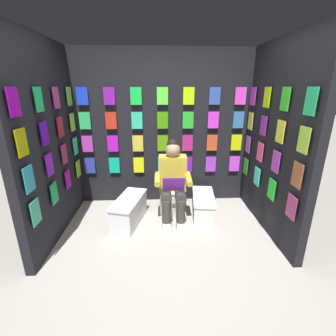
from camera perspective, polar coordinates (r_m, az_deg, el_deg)
name	(u,v)px	position (r m, az deg, el deg)	size (l,w,h in m)	color
ground_plane	(167,272)	(2.79, -0.23, -23.48)	(30.00, 30.00, 0.00)	#9E998E
display_wall_back	(163,130)	(3.93, -1.30, 9.11)	(2.87, 0.14, 2.45)	black
display_wall_left	(276,141)	(3.38, 24.33, 5.90)	(0.14, 1.75, 2.45)	black
display_wall_right	(48,143)	(3.31, -26.70, 5.33)	(0.14, 1.75, 2.45)	black
toilet	(172,192)	(3.75, 0.97, -5.76)	(0.41, 0.56, 0.77)	white
person_reading	(173,181)	(3.43, 1.17, -3.17)	(0.53, 0.68, 1.19)	gold
comic_longbox_near	(203,205)	(3.76, 8.37, -8.71)	(0.40, 0.78, 0.32)	white
comic_longbox_far	(129,211)	(3.54, -9.23, -9.99)	(0.50, 0.83, 0.39)	silver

